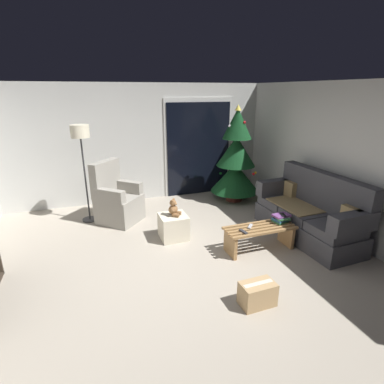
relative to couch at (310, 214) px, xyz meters
The scene contains 17 objects.
ground_plane 2.36m from the couch, behind, with size 7.00×7.00×0.00m, color #9E9384.
wall_back 3.75m from the couch, 129.37° to the left, with size 5.72×0.12×2.50m, color beige.
wall_right 1.04m from the couch, 23.48° to the right, with size 0.12×6.00×2.50m, color beige.
patio_door_frame 3.00m from the couch, 109.25° to the left, with size 1.60×0.02×2.20m, color silver.
patio_door_glass 2.97m from the couch, 109.37° to the left, with size 1.50×0.02×2.10m, color black.
couch is the anchor object (origin of this frame).
coffee_table 1.05m from the couch, behind, with size 1.10×0.40×0.38m.
remote_silver 1.18m from the couch, behind, with size 0.04×0.16×0.02m, color #ADADB2.
remote_graphite 1.38m from the couch, behind, with size 0.04×0.16×0.02m, color #333338.
book_stack 0.64m from the couch, behind, with size 0.28×0.24×0.12m.
cell_phone 0.63m from the couch, behind, with size 0.07×0.14×0.01m, color black.
christmas_tree 2.09m from the couch, 100.92° to the left, with size 1.05×1.05×2.07m.
armchair 3.42m from the couch, 150.02° to the left, with size 0.97×0.97×1.13m.
floor_lamp 4.11m from the couch, 151.17° to the left, with size 0.32×0.32×1.78m.
ottoman 2.28m from the couch, 162.53° to the left, with size 0.44×0.44×0.40m, color beige.
teddy_bear_chestnut 2.27m from the couch, 162.62° to the left, with size 0.22×0.21×0.29m.
cardboard_box_taped_mid_floor 2.13m from the couch, 144.28° to the right, with size 0.41×0.25×0.28m.
Camera 1 is at (-1.06, -3.49, 2.35)m, focal length 28.28 mm.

